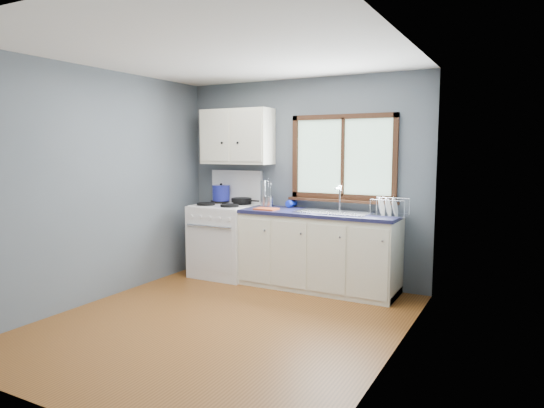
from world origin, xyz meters
The scene contains 19 objects.
floor centered at (0.00, 0.00, -0.01)m, with size 3.20×3.60×0.02m, color brown.
ceiling centered at (0.00, 0.00, 2.51)m, with size 3.20×3.60×0.02m, color white.
wall_back centered at (0.00, 1.81, 1.25)m, with size 3.20×0.02×2.50m, color slate.
wall_front centered at (0.00, -1.81, 1.25)m, with size 3.20×0.02×2.50m, color slate.
wall_left centered at (-1.61, 0.00, 1.25)m, with size 0.02×3.60×2.50m, color slate.
wall_right centered at (1.61, 0.00, 1.25)m, with size 0.02×3.60×2.50m, color slate.
gas_range centered at (-0.95, 1.47, 0.49)m, with size 0.76×0.69×1.36m.
base_cabinets centered at (0.36, 1.49, 0.41)m, with size 1.85×0.60×0.88m.
countertop centered at (0.36, 1.49, 0.90)m, with size 1.89×0.64×0.04m, color #161737.
sink centered at (0.54, 1.49, 0.86)m, with size 0.84×0.46×0.44m.
window centered at (0.54, 1.77, 1.48)m, with size 1.36×0.10×1.03m.
upper_cabinets centered at (-0.85, 1.63, 1.80)m, with size 0.95×0.35×0.70m.
skillet centered at (-0.77, 1.60, 0.99)m, with size 0.39×0.26×0.05m.
stockpot centered at (-1.11, 1.63, 1.06)m, with size 0.29×0.29×0.23m.
utensil_crock centered at (-0.37, 1.59, 0.99)m, with size 0.11×0.11×0.35m.
thermos centered at (-0.44, 1.60, 1.09)m, with size 0.08×0.08×0.33m, color silver.
soap_bottle centered at (-0.12, 1.63, 1.04)m, with size 0.09×0.09×0.24m, color #122AD7.
dish_towel centered at (-0.26, 1.34, 0.93)m, with size 0.26×0.19×0.02m, color #C94B23.
dish_rack centered at (1.16, 1.52, 0.97)m, with size 0.39×0.30×0.20m.
Camera 1 is at (2.51, -3.69, 1.64)m, focal length 32.00 mm.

